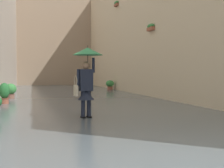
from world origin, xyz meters
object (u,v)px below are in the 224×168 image
person_wading (87,70)px  potted_plant_near_left (110,85)px  potted_plant_far_right (11,90)px  potted_plant_mid_right (4,93)px

person_wading → potted_plant_near_left: size_ratio=2.75×
potted_plant_far_right → potted_plant_near_left: bearing=-136.9°
person_wading → potted_plant_far_right: bearing=-71.0°
potted_plant_mid_right → person_wading: bearing=118.9°
potted_plant_near_left → potted_plant_far_right: size_ratio=0.96×
person_wading → potted_plant_near_left: person_wading is taller
potted_plant_near_left → potted_plant_far_right: potted_plant_far_right is taller
potted_plant_far_right → potted_plant_mid_right: bearing=88.2°
person_wading → potted_plant_far_right: 8.04m
potted_plant_near_left → potted_plant_mid_right: bearing=52.6°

